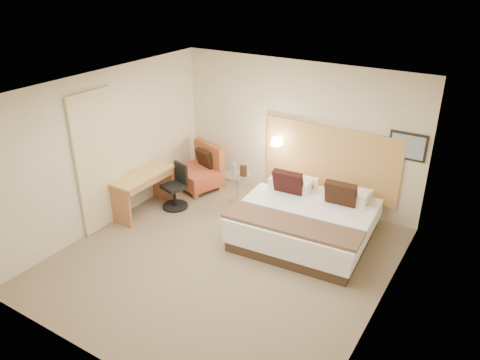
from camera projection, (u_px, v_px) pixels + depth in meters
The scene contains 19 objects.
floor at pixel (224, 259), 7.42m from camera, with size 4.80×5.00×0.02m, color #776650.
ceiling at pixel (221, 90), 6.25m from camera, with size 4.80×5.00×0.02m, color white.
wall_back at pixel (297, 133), 8.76m from camera, with size 4.80×0.02×2.70m, color beige.
wall_front at pixel (90, 269), 4.91m from camera, with size 4.80×0.02×2.70m, color beige.
wall_left at pixel (106, 150), 7.98m from camera, with size 0.02×5.00×2.70m, color beige.
wall_right at pixel (388, 226), 5.69m from camera, with size 0.02×5.00×2.70m, color beige.
headboard_panel at pixel (330, 161), 8.57m from camera, with size 2.60×0.04×1.30m, color #BA8748.
art_frame at pixel (408, 146), 7.71m from camera, with size 0.62×0.03×0.47m, color black.
art_canvas at pixel (408, 147), 7.70m from camera, with size 0.54×0.01×0.39m, color #758DA2.
lamp_arm at pixel (278, 141), 8.95m from camera, with size 0.02×0.02×0.12m, color silver.
lamp_shade at pixel (277, 142), 8.90m from camera, with size 0.15×0.15×0.15m, color #F6E4BF.
curtain at pixel (98, 162), 7.82m from camera, with size 0.06×0.90×2.42m, color beige.
bottle_a at pixel (234, 169), 8.92m from camera, with size 0.06×0.06×0.21m, color #8098C6.
menu_folder at pixel (243, 171), 8.81m from camera, with size 0.13×0.05×0.23m, color #3A2618.
bed at pixel (306, 220), 7.84m from camera, with size 2.26×2.21×1.04m.
lounge_chair at pixel (200, 171), 9.57m from camera, with size 1.06×0.99×0.91m.
side_table at pixel (237, 187), 9.01m from camera, with size 0.64×0.64×0.57m.
desk at pixel (142, 182), 8.53m from camera, with size 0.58×1.25×0.78m.
desk_chair at pixel (176, 190), 8.82m from camera, with size 0.60×0.60×0.85m.
Camera 1 is at (3.46, -5.11, 4.29)m, focal length 35.00 mm.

